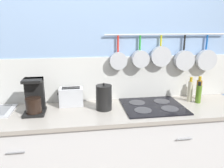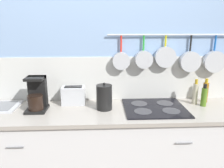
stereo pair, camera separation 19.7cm
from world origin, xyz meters
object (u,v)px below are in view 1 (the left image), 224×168
kettle (104,97)px  bottle_vinegar (199,89)px  coffee_maker (34,99)px  toaster (71,97)px  bottle_hot_sauce (199,94)px  bottle_dish_soap (190,91)px

kettle → bottle_vinegar: kettle is taller
kettle → coffee_maker: bearing=178.1°
toaster → bottle_vinegar: 1.34m
bottle_hot_sauce → kettle: bearing=-177.8°
bottle_dish_soap → kettle: bearing=-174.0°
bottle_dish_soap → bottle_hot_sauce: bearing=-42.0°
coffee_maker → kettle: 0.63m
kettle → bottle_hot_sauce: kettle is taller
kettle → toaster: bearing=152.7°
bottle_dish_soap → bottle_vinegar: 0.14m
coffee_maker → bottle_vinegar: coffee_maker is taller
bottle_hot_sauce → coffee_maker: bearing=-179.4°
toaster → bottle_hot_sauce: 1.28m
kettle → bottle_dish_soap: bearing=6.0°
coffee_maker → bottle_dish_soap: coffee_maker is taller
bottle_hot_sauce → bottle_vinegar: bearing=59.9°
bottle_dish_soap → bottle_vinegar: (0.13, 0.06, -0.00)m
bottle_vinegar → toaster: bearing=179.8°
toaster → coffee_maker: bearing=-157.1°
bottle_vinegar → coffee_maker: bearing=-175.5°
bottle_dish_soap → bottle_hot_sauce: size_ratio=1.16×
bottle_vinegar → bottle_dish_soap: bearing=-156.1°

